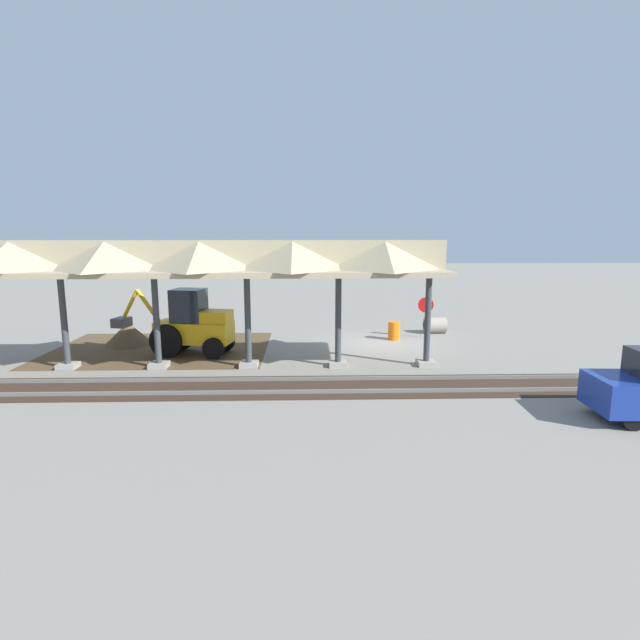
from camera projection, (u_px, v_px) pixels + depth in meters
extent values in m
plane|color=gray|center=(382.00, 344.00, 23.38)|extent=(120.00, 120.00, 0.00)
cube|color=brown|center=(161.00, 349.00, 22.44)|extent=(9.51, 7.00, 0.01)
cube|color=#9E998E|center=(426.00, 363.00, 19.67)|extent=(0.70, 0.70, 0.20)
cylinder|color=#383D42|center=(428.00, 321.00, 19.37)|extent=(0.24, 0.24, 3.60)
cube|color=#9E998E|center=(338.00, 364.00, 19.57)|extent=(0.70, 0.70, 0.20)
cylinder|color=#383D42|center=(338.00, 321.00, 19.27)|extent=(0.24, 0.24, 3.60)
cube|color=#9E998E|center=(249.00, 364.00, 19.47)|extent=(0.70, 0.70, 0.20)
cylinder|color=#383D42|center=(248.00, 322.00, 19.17)|extent=(0.24, 0.24, 3.60)
cube|color=#9E998E|center=(159.00, 365.00, 19.37)|extent=(0.70, 0.70, 0.20)
cylinder|color=#383D42|center=(156.00, 322.00, 19.07)|extent=(0.24, 0.24, 3.60)
cube|color=#9E998E|center=(68.00, 366.00, 19.26)|extent=(0.70, 0.70, 0.20)
cylinder|color=#383D42|center=(64.00, 323.00, 18.97)|extent=(0.24, 0.24, 3.60)
cube|color=tan|center=(200.00, 272.00, 18.79)|extent=(18.63, 3.20, 0.20)
cube|color=tan|center=(199.00, 255.00, 18.67)|extent=(18.63, 0.20, 1.10)
pyramid|color=tan|center=(385.00, 255.00, 18.87)|extent=(3.14, 3.20, 1.10)
pyramid|color=tan|center=(293.00, 255.00, 18.77)|extent=(3.14, 3.20, 1.10)
pyramid|color=tan|center=(199.00, 255.00, 18.67)|extent=(3.14, 3.20, 1.10)
pyramid|color=tan|center=(105.00, 255.00, 18.57)|extent=(3.14, 3.20, 1.10)
pyramid|color=tan|center=(10.00, 255.00, 18.47)|extent=(3.14, 3.20, 1.10)
cube|color=slate|center=(407.00, 378.00, 17.71)|extent=(60.00, 0.08, 0.15)
cube|color=slate|center=(416.00, 391.00, 16.30)|extent=(60.00, 0.08, 0.15)
cube|color=#38281E|center=(411.00, 386.00, 17.02)|extent=(60.00, 2.58, 0.03)
cylinder|color=gray|center=(425.00, 320.00, 24.68)|extent=(0.06, 0.06, 1.84)
cylinder|color=red|center=(426.00, 305.00, 24.55)|extent=(0.76, 0.14, 0.76)
cube|color=#EAB214|center=(194.00, 332.00, 21.37)|extent=(3.38, 1.86, 0.90)
cube|color=#1E262D|center=(189.00, 305.00, 21.20)|extent=(1.49, 1.39, 1.40)
cube|color=#EAB214|center=(217.00, 317.00, 21.09)|extent=(1.33, 1.28, 0.50)
cylinder|color=black|center=(181.00, 334.00, 22.26)|extent=(1.43, 0.55, 1.40)
cylinder|color=black|center=(166.00, 341.00, 20.86)|extent=(1.43, 0.55, 1.40)
cylinder|color=black|center=(224.00, 341.00, 21.93)|extent=(0.94, 0.46, 0.90)
cylinder|color=black|center=(214.00, 348.00, 20.66)|extent=(0.94, 0.46, 0.90)
cylinder|color=#EAB214|center=(148.00, 305.00, 21.48)|extent=(1.08, 0.37, 1.41)
cylinder|color=#EAB214|center=(129.00, 306.00, 21.63)|extent=(0.98, 0.33, 1.51)
cube|color=#47474C|center=(122.00, 322.00, 21.81)|extent=(0.74, 0.90, 0.40)
cone|color=brown|center=(129.00, 344.00, 23.35)|extent=(4.40, 4.40, 2.11)
cylinder|color=#9E9384|center=(435.00, 325.00, 25.94)|extent=(1.11, 0.86, 0.82)
cylinder|color=black|center=(425.00, 325.00, 25.91)|extent=(0.04, 0.53, 0.53)
cylinder|color=black|center=(633.00, 419.00, 13.24)|extent=(0.61, 0.23, 0.60)
cylinder|color=black|center=(603.00, 401.00, 14.69)|extent=(0.61, 0.23, 0.60)
cylinder|color=orange|center=(394.00, 331.00, 24.30)|extent=(0.56, 0.56, 0.90)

